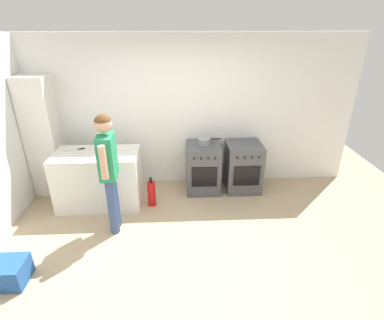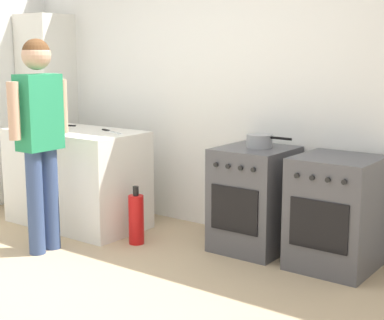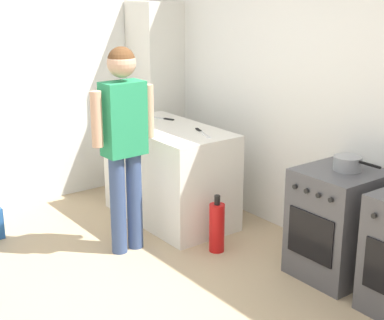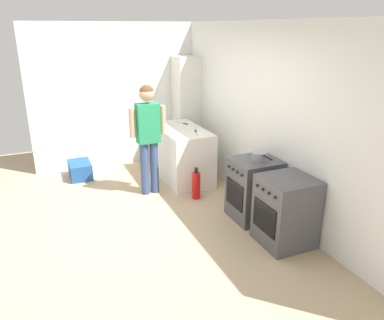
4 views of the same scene
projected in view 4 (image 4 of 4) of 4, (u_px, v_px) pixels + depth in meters
ground_plane at (136, 228)px, 4.95m from camera, size 8.00×8.00×0.00m
back_wall at (267, 118)px, 5.24m from camera, size 6.00×0.10×2.60m
side_wall_left at (116, 96)px, 6.91m from camera, size 0.10×3.10×2.60m
counter_unit at (182, 154)px, 6.42m from camera, size 1.30×0.70×0.90m
oven_left at (254, 189)px, 5.10m from camera, size 0.57×0.62×0.85m
oven_right at (286, 211)px, 4.48m from camera, size 0.59×0.62×0.85m
pot at (259, 156)px, 4.93m from camera, size 0.39×0.21×0.11m
knife_bread at (196, 133)px, 6.00m from camera, size 0.34×0.14×0.01m
knife_carving at (182, 123)px, 6.62m from camera, size 0.32×0.14×0.01m
person at (148, 130)px, 5.66m from camera, size 0.23×0.57×1.71m
fire_extinguisher at (196, 185)px, 5.74m from camera, size 0.13×0.13×0.50m
recycling_crate_lower at (80, 170)px, 6.56m from camera, size 0.52×0.36×0.28m
larder_cabinet at (186, 109)px, 7.23m from camera, size 0.48×0.44×2.00m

